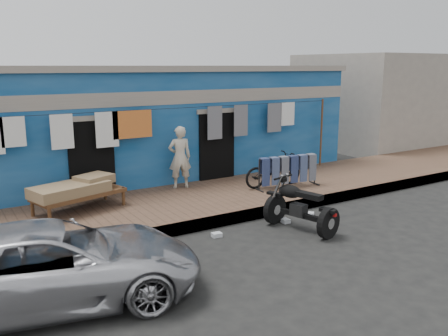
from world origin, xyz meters
TOP-DOWN VIEW (x-y plane):
  - ground at (0.00, 0.00)m, footprint 80.00×80.00m
  - sidewalk at (0.00, 3.00)m, footprint 28.00×3.00m
  - curb at (0.00, 1.55)m, footprint 28.00×0.10m
  - building at (-0.00, 6.99)m, footprint 12.20×5.20m
  - neighbor_right at (11.00, 7.00)m, footprint 6.00×5.00m
  - clothesline at (-0.52, 4.25)m, footprint 10.06×0.06m
  - car at (-4.13, -0.03)m, footprint 4.62×2.81m
  - seated_person at (-0.04, 4.08)m, footprint 0.66×0.52m
  - bicycle at (2.09, 2.92)m, footprint 1.70×0.69m
  - motorcycle at (0.90, 0.45)m, footprint 1.40×1.96m
  - charpoy at (-2.81, 3.47)m, footprint 2.53×2.03m
  - jeans_rack at (2.35, 2.64)m, footprint 1.87×0.81m
  - litter_a at (-0.77, 1.04)m, footprint 0.20×0.16m
  - litter_b at (1.76, 1.06)m, footprint 0.21×0.20m
  - litter_c at (0.96, 1.01)m, footprint 0.18×0.22m

SIDE VIEW (x-z plane):
  - ground at x=0.00m, z-range 0.00..0.00m
  - litter_c at x=0.96m, z-range 0.00..0.08m
  - litter_b at x=1.76m, z-range 0.00..0.08m
  - litter_a at x=-0.77m, z-range 0.00..0.08m
  - sidewalk at x=0.00m, z-range 0.00..0.25m
  - curb at x=0.00m, z-range 0.00..0.25m
  - motorcycle at x=0.90m, z-range 0.00..1.09m
  - charpoy at x=-2.81m, z-range 0.25..0.93m
  - car at x=-4.13m, z-range 0.00..1.21m
  - jeans_rack at x=2.35m, z-range 0.25..1.11m
  - bicycle at x=2.09m, z-range 0.25..1.33m
  - seated_person at x=-0.04m, z-range 0.25..1.86m
  - building at x=0.00m, z-range 0.01..3.37m
  - clothesline at x=-0.52m, z-range 0.77..2.87m
  - neighbor_right at x=11.00m, z-range 0.00..3.80m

